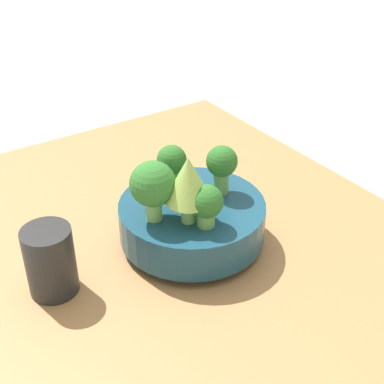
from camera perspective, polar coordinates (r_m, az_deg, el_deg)
ground_plane at (r=0.88m, az=-0.14°, el=-7.17°), size 6.00×6.00×0.00m
table at (r=0.86m, az=-0.14°, el=-5.90°), size 0.88×0.67×0.05m
bowl at (r=0.81m, az=-0.00°, el=-3.03°), size 0.22×0.22×0.07m
broccoli_floret_front at (r=0.79m, az=3.19°, el=2.94°), size 0.05×0.05×0.08m
broccoli_floret_left at (r=0.72m, az=1.55°, el=-1.23°), size 0.05×0.05×0.06m
broccoli_floret_back at (r=0.73m, az=-4.20°, el=0.71°), size 0.06×0.06×0.09m
broccoli_floret_right at (r=0.80m, az=-2.18°, el=3.08°), size 0.05×0.05×0.07m
romanesco_piece_far at (r=0.72m, az=-0.41°, el=1.20°), size 0.07×0.07×0.10m
cup at (r=0.74m, az=-14.83°, el=-7.19°), size 0.07×0.07×0.10m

